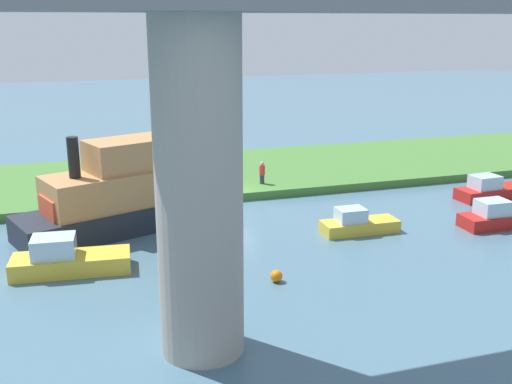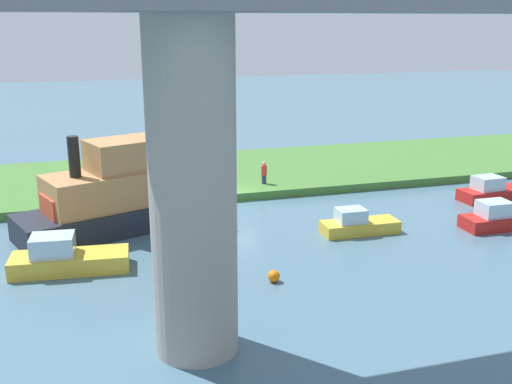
# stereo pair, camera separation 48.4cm
# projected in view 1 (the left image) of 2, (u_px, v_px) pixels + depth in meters

# --- Properties ---
(ground_plane) EXTENTS (160.00, 160.00, 0.00)m
(ground_plane) POSITION_uv_depth(u_px,v_px,m) (235.00, 202.00, 35.49)
(ground_plane) COLOR #476B7F
(grassy_bank) EXTENTS (80.00, 12.00, 0.50)m
(grassy_bank) POSITION_uv_depth(u_px,v_px,m) (211.00, 174.00, 40.93)
(grassy_bank) COLOR #427533
(grassy_bank) RESTS_ON ground
(bridge_pylon) EXTENTS (2.67, 2.67, 10.48)m
(bridge_pylon) POSITION_uv_depth(u_px,v_px,m) (199.00, 193.00, 18.27)
(bridge_pylon) COLOR #9E998E
(bridge_pylon) RESTS_ON ground
(person_on_bank) EXTENTS (0.50, 0.50, 1.39)m
(person_on_bank) POSITION_uv_depth(u_px,v_px,m) (262.00, 173.00, 37.45)
(person_on_bank) COLOR #2D334C
(person_on_bank) RESTS_ON grassy_bank
(mooring_post) EXTENTS (0.20, 0.20, 0.92)m
(mooring_post) POSITION_uv_depth(u_px,v_px,m) (208.00, 181.00, 36.33)
(mooring_post) COLOR brown
(mooring_post) RESTS_ON grassy_bank
(motorboat_white) EXTENTS (10.35, 6.44, 5.02)m
(motorboat_white) POSITION_uv_depth(u_px,v_px,m) (122.00, 194.00, 30.48)
(motorboat_white) COLOR #1E232D
(motorboat_white) RESTS_ON ground
(pontoon_yellow) EXTENTS (4.34, 1.59, 1.44)m
(pontoon_yellow) POSITION_uv_depth(u_px,v_px,m) (499.00, 217.00, 31.23)
(pontoon_yellow) COLOR red
(pontoon_yellow) RESTS_ON ground
(skiff_small) EXTENTS (5.01, 2.19, 1.62)m
(skiff_small) POSITION_uv_depth(u_px,v_px,m) (67.00, 259.00, 25.48)
(skiff_small) COLOR gold
(skiff_small) RESTS_ON ground
(riverboat_paddlewheel) EXTENTS (3.91, 1.46, 1.30)m
(riverboat_paddlewheel) POSITION_uv_depth(u_px,v_px,m) (358.00, 224.00, 30.34)
(riverboat_paddlewheel) COLOR gold
(riverboat_paddlewheel) RESTS_ON ground
(motorboat_red) EXTENTS (4.48, 1.81, 1.47)m
(motorboat_red) POSITION_uv_depth(u_px,v_px,m) (490.00, 190.00, 36.07)
(motorboat_red) COLOR red
(motorboat_red) RESTS_ON ground
(marker_buoy) EXTENTS (0.50, 0.50, 0.50)m
(marker_buoy) POSITION_uv_depth(u_px,v_px,m) (276.00, 276.00, 24.63)
(marker_buoy) COLOR orange
(marker_buoy) RESTS_ON ground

